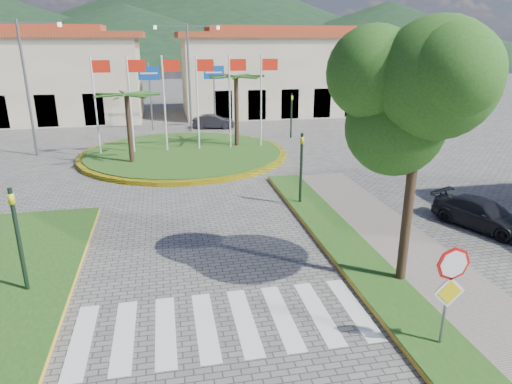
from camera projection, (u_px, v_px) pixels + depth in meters
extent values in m
cube|color=gray|center=(481.00, 340.00, 10.90)|extent=(4.00, 28.00, 0.15)
cube|color=#214D16|center=(435.00, 346.00, 10.67)|extent=(1.60, 28.00, 0.18)
cube|color=silver|center=(221.00, 324.00, 11.65)|extent=(8.00, 3.00, 0.01)
cylinder|color=yellow|center=(184.00, 154.00, 28.33)|extent=(12.70, 12.70, 0.24)
cylinder|color=#214D16|center=(184.00, 153.00, 28.32)|extent=(12.00, 12.00, 0.30)
cylinder|color=black|center=(130.00, 132.00, 25.30)|extent=(0.28, 0.28, 4.05)
cylinder|color=black|center=(237.00, 114.00, 29.21)|extent=(0.28, 0.28, 4.68)
cylinder|color=silver|center=(96.00, 109.00, 26.93)|extent=(0.10, 0.10, 6.00)
cube|color=red|center=(101.00, 66.00, 26.27)|extent=(1.00, 0.03, 0.70)
cylinder|color=silver|center=(131.00, 108.00, 27.31)|extent=(0.10, 0.10, 6.00)
cube|color=red|center=(137.00, 66.00, 26.65)|extent=(1.00, 0.03, 0.70)
cylinder|color=silver|center=(165.00, 107.00, 27.69)|extent=(0.10, 0.10, 6.00)
cube|color=red|center=(171.00, 66.00, 27.02)|extent=(1.00, 0.03, 0.70)
cylinder|color=silver|center=(198.00, 106.00, 28.06)|extent=(0.10, 0.10, 6.00)
cube|color=red|center=(205.00, 65.00, 27.40)|extent=(1.00, 0.03, 0.70)
cylinder|color=silver|center=(230.00, 105.00, 28.44)|extent=(0.10, 0.10, 6.00)
cube|color=red|center=(238.00, 65.00, 27.78)|extent=(1.00, 0.03, 0.70)
cylinder|color=silver|center=(261.00, 104.00, 28.82)|extent=(0.10, 0.10, 6.00)
cube|color=red|center=(270.00, 65.00, 28.16)|extent=(1.00, 0.03, 0.70)
cylinder|color=slate|center=(446.00, 302.00, 10.32)|extent=(0.07, 0.07, 2.50)
cylinder|color=red|center=(453.00, 264.00, 9.96)|extent=(0.80, 0.03, 0.80)
cube|color=yellow|center=(449.00, 292.00, 10.17)|extent=(0.78, 0.03, 0.78)
cylinder|color=black|center=(407.00, 214.00, 12.92)|extent=(0.28, 0.28, 4.40)
ellipsoid|color=#1E4E14|center=(420.00, 108.00, 11.96)|extent=(3.60, 3.60, 3.20)
cylinder|color=black|center=(19.00, 243.00, 12.48)|extent=(0.12, 0.12, 3.20)
imported|color=yellow|center=(13.00, 209.00, 12.16)|extent=(0.15, 0.18, 0.90)
cylinder|color=black|center=(301.00, 170.00, 19.42)|extent=(0.12, 0.12, 3.20)
imported|color=yellow|center=(302.00, 147.00, 19.10)|extent=(0.15, 0.18, 0.90)
cylinder|color=black|center=(291.00, 116.00, 33.08)|extent=(0.12, 0.12, 3.20)
imported|color=yellow|center=(292.00, 102.00, 32.76)|extent=(0.18, 0.15, 0.90)
cylinder|color=slate|center=(151.00, 97.00, 35.52)|extent=(0.12, 0.12, 5.20)
cube|color=#0F44AA|center=(149.00, 73.00, 34.89)|extent=(1.60, 0.05, 1.00)
cylinder|color=slate|center=(214.00, 96.00, 36.46)|extent=(0.12, 0.12, 5.20)
cube|color=#0F44AA|center=(214.00, 72.00, 35.83)|extent=(1.60, 0.05, 1.00)
cylinder|color=slate|center=(189.00, 79.00, 34.71)|extent=(0.16, 0.16, 8.00)
cube|color=slate|center=(170.00, 26.00, 33.27)|extent=(2.40, 0.08, 0.08)
cube|color=slate|center=(203.00, 26.00, 33.72)|extent=(2.40, 0.08, 0.08)
cylinder|color=slate|center=(27.00, 90.00, 27.25)|extent=(0.16, 0.16, 8.00)
cube|color=slate|center=(39.00, 23.00, 26.26)|extent=(2.40, 0.08, 0.08)
cube|color=#BEB490|center=(9.00, 80.00, 39.47)|extent=(22.00, 9.00, 7.00)
cube|color=#9D351E|center=(2.00, 35.00, 38.27)|extent=(23.32, 9.54, 0.50)
cube|color=#9D351E|center=(1.00, 28.00, 38.11)|extent=(16.50, 4.95, 0.60)
cube|color=#BEB490|center=(278.00, 76.00, 44.00)|extent=(18.00, 9.00, 7.00)
cube|color=#9D351E|center=(279.00, 35.00, 42.80)|extent=(19.08, 9.54, 0.50)
cube|color=#9D351E|center=(279.00, 29.00, 42.64)|extent=(13.50, 4.95, 0.60)
cone|color=black|center=(205.00, 14.00, 154.57)|extent=(180.00, 180.00, 30.00)
cone|color=black|center=(388.00, 32.00, 143.65)|extent=(120.00, 120.00, 18.00)
cone|color=black|center=(125.00, 35.00, 124.23)|extent=(110.00, 110.00, 16.00)
imported|color=silver|center=(74.00, 114.00, 40.23)|extent=(4.29, 2.31, 1.14)
imported|color=black|center=(86.00, 117.00, 39.22)|extent=(3.54, 2.20, 1.13)
imported|color=black|center=(213.00, 122.00, 36.89)|extent=(3.50, 1.75, 1.10)
imported|color=black|center=(482.00, 214.00, 17.42)|extent=(2.93, 4.12, 1.11)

